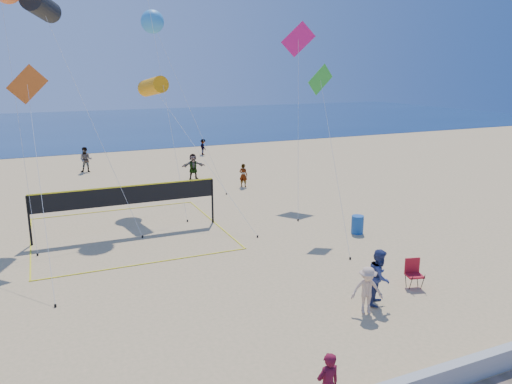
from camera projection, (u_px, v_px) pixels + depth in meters
name	position (u px, v px, depth m)	size (l,w,h in m)	color
ground	(301.00, 349.00, 14.01)	(120.00, 120.00, 0.00)	tan
ocean	(81.00, 125.00, 68.84)	(140.00, 50.00, 0.03)	navy
bystander_a	(379.00, 277.00, 16.50)	(0.92, 0.72, 1.90)	navy
bystander_b	(367.00, 290.00, 15.88)	(1.02, 0.58, 1.57)	#D9B191
far_person_1	(193.00, 166.00, 35.34)	(1.68, 0.53, 1.81)	gray
far_person_2	(243.00, 175.00, 33.02)	(0.57, 0.37, 1.56)	gray
far_person_3	(86.00, 160.00, 37.65)	(0.93, 0.72, 1.91)	gray
far_person_4	(203.00, 147.00, 45.32)	(0.93, 0.54, 1.44)	gray
camp_chair	(413.00, 271.00, 17.88)	(0.67, 0.79, 1.15)	#A5121F
trash_barrel	(357.00, 225.00, 23.73)	(0.58, 0.58, 0.87)	#174C98
volleyball_net	(127.00, 201.00, 23.49)	(8.83, 8.68, 2.33)	black
kite_1	(41.00, 6.00, 22.87)	(4.24, 5.31, 11.11)	black
kite_2	(153.00, 87.00, 26.84)	(3.61, 8.41, 7.30)	orange
kite_3	(29.00, 94.00, 20.39)	(1.65, 6.86, 7.84)	#BB521A
kite_4	(322.00, 89.00, 23.69)	(2.22, 5.25, 7.89)	green
kite_5	(298.00, 45.00, 29.71)	(4.09, 6.22, 10.40)	#D3156F
kite_7	(152.00, 22.00, 29.16)	(4.54, 3.12, 10.99)	#3493E2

